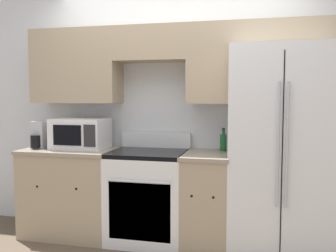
{
  "coord_description": "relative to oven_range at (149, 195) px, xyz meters",
  "views": [
    {
      "loc": [
        0.82,
        -3.15,
        1.42
      ],
      "look_at": [
        0.0,
        0.31,
        1.14
      ],
      "focal_mm": 40.0,
      "sensor_mm": 36.0,
      "label": 1
    }
  ],
  "objects": [
    {
      "name": "paper_towel_holder",
      "position": [
        -1.16,
        -0.01,
        0.57
      ],
      "size": [
        0.14,
        0.28,
        0.28
      ],
      "color": "#B7B7BC",
      "rests_on": "lower_cabinets_left"
    },
    {
      "name": "lower_cabinets_left",
      "position": [
        -0.82,
        -0.0,
        -0.0
      ],
      "size": [
        0.94,
        0.64,
        0.89
      ],
      "color": "tan",
      "rests_on": "ground_plane"
    },
    {
      "name": "microwave",
      "position": [
        -0.73,
        0.04,
        0.59
      ],
      "size": [
        0.54,
        0.39,
        0.31
      ],
      "color": "white",
      "rests_on": "lower_cabinets_left"
    },
    {
      "name": "lower_cabinets_right",
      "position": [
        0.57,
        -0.0,
        -0.0
      ],
      "size": [
        0.44,
        0.64,
        0.89
      ],
      "color": "tan",
      "rests_on": "ground_plane"
    },
    {
      "name": "bottle",
      "position": [
        0.71,
        0.2,
        0.53
      ],
      "size": [
        0.06,
        0.06,
        0.22
      ],
      "color": "#195928",
      "rests_on": "lower_cabinets_right"
    },
    {
      "name": "wall_back",
      "position": [
        0.21,
        0.28,
        1.0
      ],
      "size": [
        8.0,
        0.39,
        2.6
      ],
      "color": "silver",
      "rests_on": "ground_plane"
    },
    {
      "name": "refrigerator",
      "position": [
        1.23,
        0.04,
        0.48
      ],
      "size": [
        0.89,
        0.73,
        1.87
      ],
      "color": "white",
      "rests_on": "ground_plane"
    },
    {
      "name": "oven_range",
      "position": [
        0.0,
        0.0,
        0.0
      ],
      "size": [
        0.73,
        0.65,
        1.05
      ],
      "color": "white",
      "rests_on": "ground_plane"
    }
  ]
}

